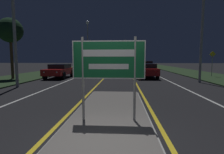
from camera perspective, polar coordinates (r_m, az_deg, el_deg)
ground_plane at (r=3.86m, az=-2.81°, el=-21.86°), size 160.00×160.00×0.00m
median_island at (r=5.08m, az=-1.08°, el=-14.38°), size 2.40×8.75×0.10m
verge_left at (r=25.46m, az=-19.33°, el=1.53°), size 5.00×100.00×0.08m
verge_right at (r=25.17m, az=24.76°, el=1.28°), size 5.00×100.00×0.08m
centre_line_yellow_left at (r=28.51m, az=-0.04°, el=2.20°), size 0.12×70.00×0.01m
centre_line_yellow_right at (r=28.47m, az=5.55°, el=2.17°), size 0.12×70.00×0.01m
lane_line_white_left at (r=28.82m, az=-5.63°, el=2.22°), size 0.12×70.00×0.01m
lane_line_white_right at (r=28.71m, az=11.17°, el=2.12°), size 0.12×70.00×0.01m
edge_line_white_left at (r=29.45m, az=-11.41°, el=2.20°), size 0.10×70.00×0.01m
edge_line_white_right at (r=29.26m, az=17.00°, el=2.04°), size 0.10×70.00×0.01m
highway_sign at (r=4.76m, az=-1.12°, el=4.54°), size 1.98×0.07×2.30m
streetlight_left_far at (r=33.36m, az=-7.95°, el=12.97°), size 0.58×0.58×8.80m
car_receding_0 at (r=17.47m, az=10.88°, el=2.30°), size 2.04×4.80×1.38m
car_receding_1 at (r=31.30m, az=7.63°, el=3.83°), size 2.03×4.60×1.40m
car_receding_2 at (r=39.55m, az=11.73°, el=4.18°), size 1.86×4.70×1.42m
car_receding_3 at (r=49.73m, az=6.15°, el=4.52°), size 1.98×4.21×1.31m
car_approaching_0 at (r=17.59m, az=-16.77°, el=2.08°), size 1.91×4.24×1.32m
warning_sign at (r=20.08m, az=29.92°, el=4.46°), size 0.60×0.06×2.52m
roadside_palm_left at (r=17.88m, az=-30.30°, el=12.86°), size 2.10×2.10×5.26m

